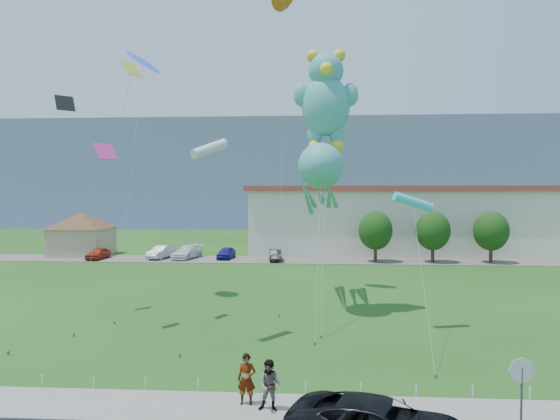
% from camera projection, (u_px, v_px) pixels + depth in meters
% --- Properties ---
extents(ground, '(160.00, 160.00, 0.00)m').
position_uv_depth(ground, '(231.00, 379.00, 19.79)').
color(ground, '#224C15').
rests_on(ground, ground).
extents(sidewalk, '(80.00, 2.50, 0.10)m').
position_uv_depth(sidewalk, '(218.00, 408.00, 17.04)').
color(sidewalk, gray).
rests_on(sidewalk, ground).
extents(parking_strip, '(70.00, 6.00, 0.06)m').
position_uv_depth(parking_strip, '(282.00, 260.00, 54.69)').
color(parking_strip, '#59544C').
rests_on(parking_strip, ground).
extents(hill_ridge, '(160.00, 50.00, 25.00)m').
position_uv_depth(hill_ridge, '(300.00, 174.00, 139.04)').
color(hill_ridge, slate).
rests_on(hill_ridge, ground).
extents(pavilion, '(9.20, 9.20, 5.00)m').
position_uv_depth(pavilion, '(82.00, 230.00, 59.09)').
color(pavilion, tan).
rests_on(pavilion, ground).
extents(warehouse, '(61.00, 15.00, 8.20)m').
position_uv_depth(warehouse, '(495.00, 219.00, 61.89)').
color(warehouse, beige).
rests_on(warehouse, ground).
extents(stop_sign, '(0.80, 0.07, 2.50)m').
position_uv_depth(stop_sign, '(522.00, 378.00, 14.93)').
color(stop_sign, slate).
rests_on(stop_sign, ground).
extents(rope_fence, '(26.05, 0.05, 0.50)m').
position_uv_depth(rope_fence, '(225.00, 386.00, 18.48)').
color(rope_fence, white).
rests_on(rope_fence, ground).
extents(tree_near, '(3.60, 3.60, 5.47)m').
position_uv_depth(tree_near, '(375.00, 231.00, 52.95)').
color(tree_near, '#3F2B19').
rests_on(tree_near, ground).
extents(tree_mid, '(3.60, 3.60, 5.47)m').
position_uv_depth(tree_mid, '(433.00, 231.00, 52.57)').
color(tree_mid, '#3F2B19').
rests_on(tree_mid, ground).
extents(tree_far, '(3.60, 3.60, 5.47)m').
position_uv_depth(tree_far, '(491.00, 231.00, 52.20)').
color(tree_far, '#3F2B19').
rests_on(tree_far, ground).
extents(pedestrian_left, '(0.66, 0.44, 1.75)m').
position_uv_depth(pedestrian_left, '(247.00, 379.00, 17.22)').
color(pedestrian_left, gray).
rests_on(pedestrian_left, sidewalk).
extents(pedestrian_right, '(0.89, 0.73, 1.71)m').
position_uv_depth(pedestrian_right, '(270.00, 385.00, 16.71)').
color(pedestrian_right, gray).
rests_on(pedestrian_right, sidewalk).
extents(parked_car_red, '(1.75, 3.83, 1.28)m').
position_uv_depth(parked_car_red, '(98.00, 253.00, 55.12)').
color(parked_car_red, '#A72814').
rests_on(parked_car_red, parking_strip).
extents(parked_car_silver, '(2.49, 4.53, 1.41)m').
position_uv_depth(parked_car_silver, '(161.00, 252.00, 55.79)').
color(parked_car_silver, silver).
rests_on(parked_car_silver, parking_strip).
extents(parked_car_white, '(3.13, 5.21, 1.41)m').
position_uv_depth(parked_car_white, '(187.00, 252.00, 55.79)').
color(parked_car_white, white).
rests_on(parked_car_white, parking_strip).
extents(parked_car_blue, '(1.85, 3.88, 1.28)m').
position_uv_depth(parked_car_blue, '(226.00, 253.00, 55.60)').
color(parked_car_blue, navy).
rests_on(parked_car_blue, parking_strip).
extents(parked_car_black, '(1.69, 3.83, 1.22)m').
position_uv_depth(parked_car_black, '(275.00, 255.00, 53.77)').
color(parked_car_black, black).
rests_on(parked_car_black, parking_strip).
extents(octopus_kite, '(2.81, 13.42, 10.47)m').
position_uv_depth(octopus_kite, '(320.00, 178.00, 31.75)').
color(octopus_kite, teal).
rests_on(octopus_kite, ground).
extents(teddy_bear_kite, '(3.99, 7.14, 16.23)m').
position_uv_depth(teddy_bear_kite, '(326.00, 98.00, 30.69)').
color(teddy_bear_kite, teal).
rests_on(teddy_bear_kite, ground).
extents(small_kite_white, '(1.16, 3.83, 10.03)m').
position_uv_depth(small_kite_white, '(209.00, 150.00, 24.66)').
color(small_kite_white, white).
rests_on(small_kite_white, ground).
extents(small_kite_cyan, '(0.79, 8.40, 7.36)m').
position_uv_depth(small_kite_cyan, '(413.00, 203.00, 26.80)').
color(small_kite_cyan, '#36C6F3').
rests_on(small_kite_cyan, ground).
extents(small_kite_yellow, '(2.71, 3.90, 14.86)m').
position_uv_depth(small_kite_yellow, '(125.00, 100.00, 27.94)').
color(small_kite_yellow, gold).
rests_on(small_kite_yellow, ground).
extents(small_kite_black, '(3.21, 5.75, 13.33)m').
position_uv_depth(small_kite_black, '(55.00, 128.00, 29.93)').
color(small_kite_black, black).
rests_on(small_kite_black, ground).
extents(small_kite_pink, '(3.52, 5.12, 10.06)m').
position_uv_depth(small_kite_pink, '(97.00, 170.00, 26.31)').
color(small_kite_pink, '#D52F91').
rests_on(small_kite_pink, ground).
extents(small_kite_blue, '(1.80, 7.77, 17.19)m').
position_uv_depth(small_kite_blue, '(143.00, 67.00, 34.43)').
color(small_kite_blue, blue).
rests_on(small_kite_blue, ground).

